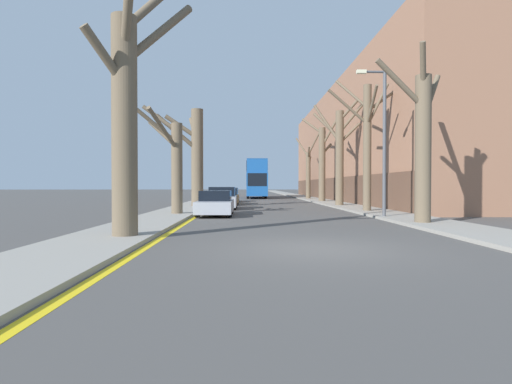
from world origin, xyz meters
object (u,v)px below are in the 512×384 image
at_px(street_tree_left_0, 127,112).
at_px(parked_car_1, 222,199).
at_px(street_tree_right_0, 422,141).
at_px(parked_car_0, 216,203).
at_px(street_tree_right_1, 367,140).
at_px(street_tree_right_3, 322,161).
at_px(street_tree_right_4, 308,171).
at_px(parked_car_3, 230,195).
at_px(street_tree_left_2, 195,155).
at_px(lamp_post, 382,134).
at_px(street_tree_left_1, 173,160).
at_px(parked_car_2, 227,197).
at_px(street_tree_right_2, 339,152).
at_px(double_decker_bus, 256,177).

distance_m(street_tree_left_0, parked_car_1, 15.32).
height_order(street_tree_right_0, parked_car_0, street_tree_right_0).
bearing_deg(street_tree_right_1, street_tree_right_3, 89.38).
distance_m(street_tree_right_4, parked_car_1, 20.11).
distance_m(parked_car_1, parked_car_3, 11.85).
height_order(street_tree_left_2, street_tree_right_4, street_tree_right_4).
distance_m(street_tree_right_3, lamp_post, 18.57).
height_order(street_tree_left_0, lamp_post, street_tree_left_0).
height_order(parked_car_3, lamp_post, lamp_post).
xyz_separation_m(street_tree_left_1, parked_car_2, (2.16, 12.25, -2.22)).
bearing_deg(street_tree_right_2, street_tree_left_0, -120.07).
bearing_deg(double_decker_bus, street_tree_right_0, -80.63).
distance_m(parked_car_0, parked_car_3, 17.57).
height_order(street_tree_right_1, parked_car_3, street_tree_right_1).
bearing_deg(parked_car_3, parked_car_0, -90.00).
bearing_deg(street_tree_right_4, parked_car_0, -109.82).
bearing_deg(street_tree_left_1, street_tree_left_2, 88.90).
bearing_deg(parked_car_2, parked_car_3, 90.00).
xyz_separation_m(street_tree_right_2, parked_car_2, (-8.50, 3.36, -3.44)).
bearing_deg(parked_car_2, street_tree_right_3, 26.32).
height_order(street_tree_left_1, street_tree_right_0, street_tree_right_0).
bearing_deg(double_decker_bus, parked_car_2, -99.34).
height_order(parked_car_1, parked_car_3, parked_car_1).
distance_m(street_tree_left_0, double_decker_bus, 38.71).
relative_size(street_tree_left_2, parked_car_3, 1.58).
relative_size(street_tree_left_0, street_tree_right_1, 1.01).
bearing_deg(parked_car_1, lamp_post, -45.10).
height_order(street_tree_right_2, street_tree_right_3, street_tree_right_3).
bearing_deg(street_tree_left_0, double_decker_bus, 83.09).
distance_m(street_tree_left_0, parked_car_2, 21.49).
height_order(street_tree_left_0, street_tree_left_2, street_tree_left_0).
bearing_deg(street_tree_left_0, street_tree_right_1, 47.24).
height_order(street_tree_left_2, double_decker_bus, street_tree_left_2).
bearing_deg(street_tree_left_1, street_tree_right_3, 56.77).
height_order(street_tree_left_0, parked_car_1, street_tree_left_0).
distance_m(street_tree_right_0, parked_car_2, 19.44).
distance_m(street_tree_right_3, parked_car_3, 9.32).
relative_size(street_tree_right_3, parked_car_0, 1.83).
bearing_deg(street_tree_left_1, lamp_post, -11.27).
bearing_deg(street_tree_left_2, parked_car_0, -75.20).
height_order(double_decker_bus, parked_car_1, double_decker_bus).
height_order(street_tree_left_2, lamp_post, lamp_post).
xyz_separation_m(street_tree_right_2, street_tree_right_3, (0.17, 7.65, -0.26)).
xyz_separation_m(parked_car_2, lamp_post, (7.95, -14.26, 3.32)).
height_order(street_tree_left_1, lamp_post, lamp_post).
bearing_deg(street_tree_right_3, street_tree_right_2, -91.28).
bearing_deg(double_decker_bus, street_tree_right_3, -65.68).
bearing_deg(street_tree_right_1, street_tree_left_1, -168.19).
bearing_deg(street_tree_right_2, parked_car_0, -134.52).
relative_size(street_tree_right_1, lamp_post, 1.14).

